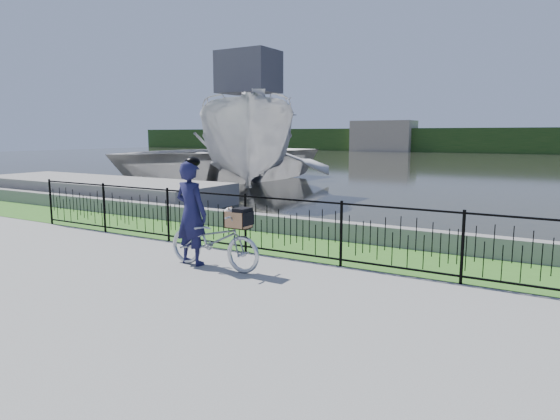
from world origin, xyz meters
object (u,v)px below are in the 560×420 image
Objects in this scene: boat_far at (216,157)px; dock at (98,189)px; boat_near at (249,142)px; bicycle_rig at (215,240)px; cyclist at (191,212)px.

dock is at bearing -84.53° from boat_far.
boat_near reaches higher than boat_far.
bicycle_rig is (9.20, -5.10, 0.15)m from dock.
cyclist is 11.36m from boat_near.
bicycle_rig is at bearing -58.59° from boat_near.
bicycle_rig is 16.12m from boat_far.
boat_near is (-5.52, 9.88, 1.02)m from cyclist.
boat_far is (-0.73, 7.58, 0.84)m from dock.
cyclist is at bearing -30.38° from dock.
dock is 5.95m from boat_near.
boat_far is (-9.41, 12.68, 0.26)m from cyclist.
boat_near is (-6.04, 9.89, 1.45)m from bicycle_rig.
dock is 10.08m from cyclist.
cyclist is 15.79m from boat_far.
boat_far is (-9.92, 12.68, 0.69)m from bicycle_rig.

